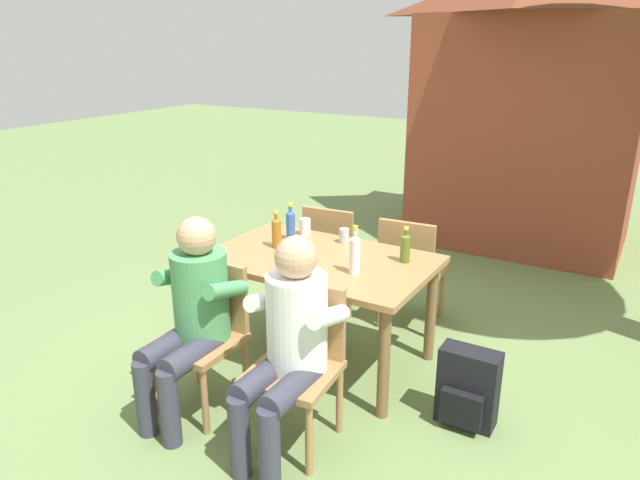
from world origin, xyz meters
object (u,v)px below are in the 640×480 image
bottle_amber (276,232)px  cup_steel (344,236)px  dining_table (320,271)px  bottle_blue (291,224)px  bottle_olive (405,247)px  chair_near_right (299,357)px  backpack_by_near_side (467,389)px  backpack_by_far_side (213,284)px  person_in_white_shirt (289,338)px  cup_white (305,227)px  chair_far_right (410,267)px  cup_terracotta (300,272)px  cup_glass (290,266)px  person_in_plaid_shirt (192,309)px  brick_kiosk (532,99)px  bottle_clear (355,253)px  chair_far_left (334,251)px  chair_near_left (207,328)px

bottle_amber → cup_steel: 0.48m
dining_table → bottle_blue: (-0.36, 0.20, 0.21)m
dining_table → bottle_olive: bearing=22.1°
chair_near_right → bottle_blue: bottle_blue is taller
bottle_amber → backpack_by_near_side: bearing=-8.4°
bottle_olive → backpack_by_far_side: bottle_olive is taller
person_in_white_shirt → cup_white: size_ratio=9.89×
bottle_blue → chair_far_right: bearing=39.1°
chair_far_right → cup_terracotta: bearing=-102.3°
cup_terracotta → chair_near_right: bearing=-58.2°
cup_terracotta → cup_glass: (-0.11, 0.07, -0.00)m
bottle_blue → cup_terracotta: (0.44, -0.58, -0.07)m
bottle_blue → cup_white: bearing=81.2°
chair_near_right → person_in_plaid_shirt: 0.68m
person_in_plaid_shirt → backpack_by_far_side: size_ratio=2.70×
cup_terracotta → cup_white: size_ratio=0.75×
chair_near_right → cup_terracotta: 0.54m
person_in_plaid_shirt → backpack_by_near_side: bearing=25.5°
backpack_by_far_side → brick_kiosk: (1.73, 3.07, 1.30)m
bottle_blue → brick_kiosk: size_ratio=0.09×
chair_far_right → bottle_amber: bottle_amber is taller
bottle_olive → backpack_by_near_side: bottle_olive is taller
bottle_clear → bottle_blue: 0.76m
cup_glass → person_in_plaid_shirt: bearing=-118.4°
bottle_amber → backpack_by_near_side: bottle_amber is taller
bottle_amber → chair_far_right: bearing=47.5°
bottle_blue → bottle_amber: 0.18m
dining_table → cup_steel: bearing=90.6°
backpack_by_far_side → chair_far_left: bearing=31.4°
bottle_olive → bottle_blue: size_ratio=0.88×
chair_near_left → cup_white: 1.16m
chair_near_left → cup_glass: chair_near_left is taller
bottle_clear → cup_glass: bearing=-152.8°
bottle_clear → bottle_blue: bottle_clear is taller
bottle_blue → backpack_by_near_side: 1.63m
bottle_olive → cup_terracotta: 0.72m
bottle_blue → cup_white: (0.02, 0.15, -0.06)m
dining_table → cup_glass: (-0.03, -0.31, 0.14)m
chair_near_left → bottle_blue: 1.03m
chair_near_right → person_in_white_shirt: bearing=-86.3°
dining_table → bottle_clear: 0.42m
chair_near_left → bottle_blue: size_ratio=3.25×
dining_table → person_in_plaid_shirt: size_ratio=1.23×
cup_steel → chair_far_left: bearing=126.7°
dining_table → chair_near_right: 0.84m
chair_far_right → bottle_blue: size_ratio=3.25×
cup_glass → cup_terracotta: bearing=-30.5°
chair_far_left → cup_steel: size_ratio=8.39×
dining_table → bottle_blue: size_ratio=5.42×
person_in_white_shirt → cup_white: 1.40m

